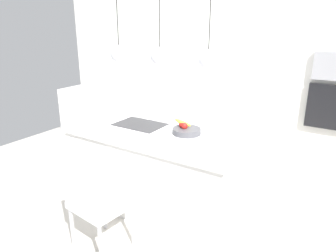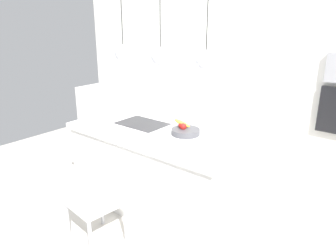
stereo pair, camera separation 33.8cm
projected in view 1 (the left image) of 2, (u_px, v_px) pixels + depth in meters
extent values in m
plane|color=#BCB7AD|center=(161.00, 202.00, 3.73)|extent=(6.60, 6.60, 0.00)
cube|color=silver|center=(223.00, 74.00, 4.65)|extent=(6.00, 0.10, 2.60)
cube|color=white|center=(161.00, 169.00, 3.60)|extent=(1.93, 1.01, 0.85)
cube|color=white|center=(160.00, 131.00, 3.46)|extent=(1.99, 1.07, 0.06)
cube|color=#2D2D30|center=(140.00, 125.00, 3.59)|extent=(0.56, 0.40, 0.02)
cylinder|color=silver|center=(152.00, 111.00, 3.75)|extent=(0.02, 0.02, 0.22)
cylinder|color=silver|center=(148.00, 104.00, 3.65)|extent=(0.02, 0.16, 0.02)
cylinder|color=#4C4C51|center=(187.00, 131.00, 3.28)|extent=(0.30, 0.30, 0.06)
sphere|color=red|center=(182.00, 125.00, 3.30)|extent=(0.07, 0.07, 0.07)
sphere|color=red|center=(184.00, 126.00, 3.27)|extent=(0.07, 0.07, 0.07)
ellipsoid|color=yellow|center=(183.00, 123.00, 3.29)|extent=(0.19, 0.09, 0.10)
cube|color=white|center=(92.00, 113.00, 5.85)|extent=(1.10, 0.60, 0.85)
cube|color=black|center=(331.00, 107.00, 3.91)|extent=(0.56, 0.08, 0.56)
cube|color=white|center=(101.00, 204.00, 2.86)|extent=(0.51, 0.49, 0.06)
cube|color=white|center=(80.00, 191.00, 2.64)|extent=(0.45, 0.09, 0.38)
cylinder|color=#B2B2B7|center=(133.00, 225.00, 2.95)|extent=(0.04, 0.04, 0.43)
cylinder|color=#B2B2B7|center=(104.00, 210.00, 3.20)|extent=(0.04, 0.04, 0.43)
cylinder|color=#B2B2B7|center=(101.00, 247.00, 2.67)|extent=(0.04, 0.04, 0.43)
cylinder|color=#B2B2B7|center=(72.00, 228.00, 2.91)|extent=(0.04, 0.04, 0.43)
sphere|color=silver|center=(119.00, 54.00, 3.48)|extent=(0.19, 0.19, 0.19)
cylinder|color=black|center=(117.00, 16.00, 3.36)|extent=(0.01, 0.01, 0.60)
sphere|color=silver|center=(160.00, 57.00, 3.20)|extent=(0.19, 0.19, 0.19)
cylinder|color=black|center=(159.00, 16.00, 3.08)|extent=(0.01, 0.01, 0.60)
sphere|color=silver|center=(208.00, 60.00, 2.92)|extent=(0.19, 0.19, 0.19)
cylinder|color=black|center=(210.00, 15.00, 2.80)|extent=(0.01, 0.01, 0.60)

